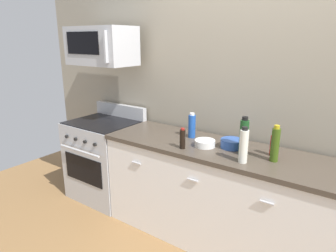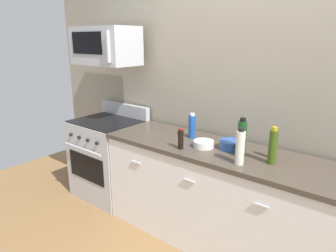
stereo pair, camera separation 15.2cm
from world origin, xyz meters
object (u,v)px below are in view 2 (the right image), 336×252
(microwave, at_px, (105,46))
(bottle_wine_green, at_px, (242,138))
(bowl_blue_mixing, at_px, (231,144))
(range_oven, at_px, (109,157))
(bottle_soy_sauce_dark, at_px, (181,139))
(bottle_soda_blue, at_px, (192,126))
(bottle_vinegar_white, at_px, (240,147))
(bottle_olive_oil, at_px, (273,146))
(bottle_hot_sauce_red, at_px, (272,147))
(bowl_white_ceramic, at_px, (204,144))

(microwave, distance_m, bottle_wine_green, 1.81)
(microwave, bearing_deg, bowl_blue_mixing, 0.39)
(range_oven, xyz_separation_m, bottle_wine_green, (1.67, -0.04, 0.60))
(bottle_soy_sauce_dark, bearing_deg, bowl_blue_mixing, 37.63)
(microwave, distance_m, bowl_blue_mixing, 1.73)
(bottle_soy_sauce_dark, height_order, bottle_soda_blue, bottle_soda_blue)
(bottle_vinegar_white, bearing_deg, bottle_soda_blue, 154.76)
(bottle_vinegar_white, distance_m, bowl_blue_mixing, 0.33)
(microwave, bearing_deg, bottle_soda_blue, 2.95)
(bottle_olive_oil, distance_m, bottle_wine_green, 0.25)
(microwave, height_order, bottle_wine_green, microwave)
(range_oven, distance_m, bottle_soy_sauce_dark, 1.33)
(bottle_soy_sauce_dark, xyz_separation_m, bowl_blue_mixing, (0.34, 0.26, -0.05))
(bottle_soy_sauce_dark, height_order, bottle_wine_green, bottle_wine_green)
(bottle_wine_green, relative_size, bottle_hot_sauce_red, 1.75)
(microwave, height_order, bottle_soda_blue, microwave)
(bowl_white_ceramic, bearing_deg, bottle_soy_sauce_dark, -130.63)
(range_oven, bearing_deg, microwave, 89.71)
(bottle_vinegar_white, bearing_deg, range_oven, 173.65)
(bottle_olive_oil, relative_size, bottle_soda_blue, 1.20)
(microwave, height_order, bottle_olive_oil, microwave)
(bottle_vinegar_white, height_order, bottle_wine_green, bottle_wine_green)
(microwave, xyz_separation_m, bottle_wine_green, (1.67, -0.08, -0.68))
(bottle_wine_green, distance_m, bowl_blue_mixing, 0.20)
(bottle_soy_sauce_dark, bearing_deg, bottle_hot_sauce_red, 22.56)
(bottle_soy_sauce_dark, bearing_deg, bowl_white_ceramic, 49.37)
(microwave, height_order, bottle_vinegar_white, microwave)
(bottle_wine_green, bearing_deg, bowl_blue_mixing, 145.46)
(bowl_blue_mixing, bearing_deg, bottle_vinegar_white, -51.36)
(bowl_blue_mixing, bearing_deg, bottle_soy_sauce_dark, -142.37)
(bowl_white_ceramic, height_order, bowl_blue_mixing, bowl_blue_mixing)
(bottle_wine_green, xyz_separation_m, bottle_hot_sauce_red, (0.20, 0.12, -0.06))
(microwave, distance_m, bottle_soy_sauce_dark, 1.43)
(range_oven, xyz_separation_m, microwave, (0.00, 0.04, 1.28))
(bottle_soy_sauce_dark, bearing_deg, microwave, 168.29)
(range_oven, relative_size, bottle_vinegar_white, 3.81)
(bottle_olive_oil, distance_m, bottle_hot_sauce_red, 0.13)
(bottle_wine_green, bearing_deg, microwave, 177.11)
(bottle_vinegar_white, bearing_deg, bowl_white_ceramic, 160.25)
(range_oven, relative_size, bottle_wine_green, 3.38)
(bowl_white_ceramic, relative_size, bowl_blue_mixing, 0.94)
(range_oven, bearing_deg, bottle_hot_sauce_red, 2.35)
(range_oven, height_order, bottle_vinegar_white, bottle_vinegar_white)
(range_oven, xyz_separation_m, bowl_white_ceramic, (1.33, -0.05, 0.48))
(bottle_olive_oil, xyz_separation_m, bottle_soda_blue, (-0.81, 0.13, -0.02))
(bottle_olive_oil, relative_size, bottle_wine_green, 0.90)
(range_oven, distance_m, bowl_white_ceramic, 1.42)
(bottle_wine_green, bearing_deg, bottle_soy_sauce_dark, -160.92)
(bottle_hot_sauce_red, relative_size, bowl_white_ceramic, 1.02)
(bottle_hot_sauce_red, bearing_deg, bottle_wine_green, -149.94)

